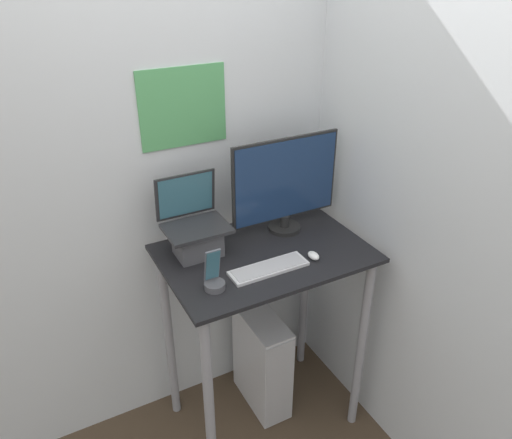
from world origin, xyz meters
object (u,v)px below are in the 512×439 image
at_px(laptop, 196,233).
at_px(keyboard, 269,268).
at_px(cell_phone, 214,279).
at_px(computer_tower, 262,361).
at_px(mouse, 314,256).
at_px(monitor, 285,185).

relative_size(laptop, keyboard, 1.01).
bearing_deg(cell_phone, computer_tower, 34.04).
height_order(cell_phone, computer_tower, cell_phone).
xyz_separation_m(laptop, mouse, (0.44, -0.29, -0.09)).
xyz_separation_m(mouse, cell_phone, (-0.48, 0.01, 0.03)).
height_order(keyboard, mouse, mouse).
xyz_separation_m(mouse, computer_tower, (-0.12, 0.25, -0.80)).
height_order(laptop, computer_tower, laptop).
height_order(mouse, computer_tower, mouse).
bearing_deg(computer_tower, laptop, 172.48).
relative_size(keyboard, mouse, 5.24).
bearing_deg(mouse, keyboard, 175.68).
relative_size(mouse, cell_phone, 0.37).
relative_size(monitor, computer_tower, 0.94).
xyz_separation_m(monitor, computer_tower, (-0.14, -0.04, -1.02)).
bearing_deg(cell_phone, monitor, 29.53).
distance_m(monitor, computer_tower, 1.03).
bearing_deg(keyboard, laptop, 128.67).
distance_m(keyboard, cell_phone, 0.26).
distance_m(mouse, cell_phone, 0.48).
bearing_deg(monitor, laptop, 179.68).
bearing_deg(mouse, monitor, 85.98).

